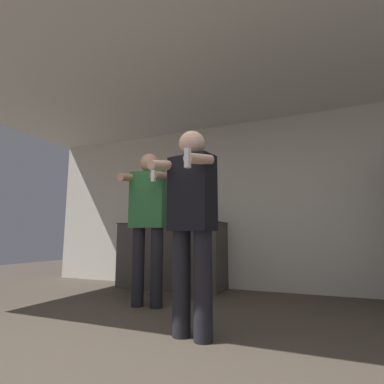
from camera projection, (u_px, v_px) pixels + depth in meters
name	position (u px, v px, depth m)	size (l,w,h in m)	color
ground_plane	(108.00, 380.00, 1.62)	(14.00, 14.00, 0.00)	#4C4238
wall_back	(240.00, 203.00, 4.60)	(7.00, 0.06, 2.55)	beige
ceiling_slab	(204.00, 75.00, 3.38)	(7.00, 3.55, 0.05)	silver
counter	(171.00, 255.00, 4.57)	(1.65, 0.61, 0.98)	#47423D
bottle_tall_gin	(146.00, 217.00, 4.84)	(0.08, 0.08, 0.27)	silver
bottle_green_wine	(153.00, 216.00, 4.79)	(0.09, 0.09, 0.31)	black
bottle_red_label	(164.00, 215.00, 4.71)	(0.09, 0.09, 0.33)	#194723
person_woman_foreground	(192.00, 218.00, 2.39)	(0.48, 0.49, 1.64)	black
person_man_side	(148.00, 216.00, 3.44)	(0.51, 0.47, 1.74)	black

